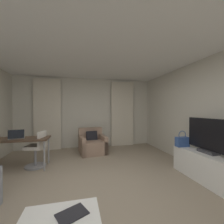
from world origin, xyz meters
The scene contains 14 objects.
ground_plane centered at (0.00, 0.00, 0.00)m, with size 12.00×12.00×0.00m, color gray.
wall_window centered at (0.00, 3.03, 1.30)m, with size 5.12×0.06×2.60m.
wall_right centered at (2.53, 0.00, 1.30)m, with size 0.06×6.12×2.60m.
ceiling centered at (0.00, 0.00, 2.63)m, with size 5.12×6.12×0.06m, color white.
curtain_left_panel centered at (-1.38, 2.90, 1.25)m, with size 0.90×0.06×2.50m.
curtain_right_panel centered at (1.38, 2.90, 1.25)m, with size 0.90×0.06×2.50m.
armchair centered at (0.13, 2.21, 0.27)m, with size 0.91×0.91×0.79m.
desk centered at (-1.77, 1.32, 0.67)m, with size 1.47×0.58×0.73m.
desk_chair centered at (-1.31, 1.37, 0.39)m, with size 0.48×0.48×0.88m.
laptop centered at (-1.74, 1.31, 0.78)m, with size 0.37×0.32×0.22m.
magazine_open centered at (-0.37, -1.05, 0.41)m, with size 0.34×0.31×0.01m.
tv_console centered at (2.20, -0.13, 0.28)m, with size 0.52×1.34×0.56m.
tv_flatscreen centered at (2.20, -0.17, 0.88)m, with size 0.20×0.96×0.69m.
handbag_primary centered at (2.05, 0.38, 0.68)m, with size 0.30×0.14×0.37m.
Camera 1 is at (-0.30, -2.46, 1.42)m, focal length 22.76 mm.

